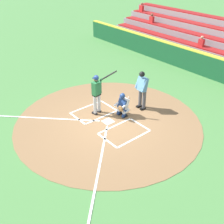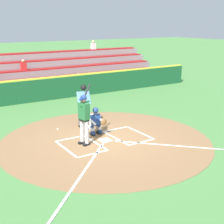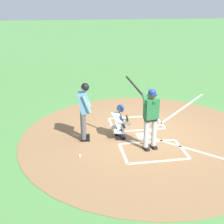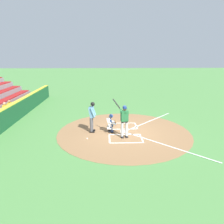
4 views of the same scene
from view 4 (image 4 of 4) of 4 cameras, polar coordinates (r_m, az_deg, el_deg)
ground_plane at (r=12.74m, az=3.27°, el=-5.47°), size 120.00×120.00×0.00m
dirt_circle at (r=12.74m, az=3.27°, el=-5.45°), size 8.00×8.00×0.01m
home_plate_and_chalk at (r=12.84m, az=7.20°, el=-5.33°), size 7.93×4.91×0.01m
batter at (r=11.57m, az=3.37°, el=-1.92°), size 0.85×0.87×2.13m
catcher at (r=12.53m, az=-0.35°, el=-2.95°), size 0.60×0.60×1.13m
plate_umpire at (r=12.45m, az=-5.51°, el=-0.80°), size 0.60×0.45×1.86m
baseball at (r=11.77m, az=-6.86°, el=-7.21°), size 0.07×0.07×0.07m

